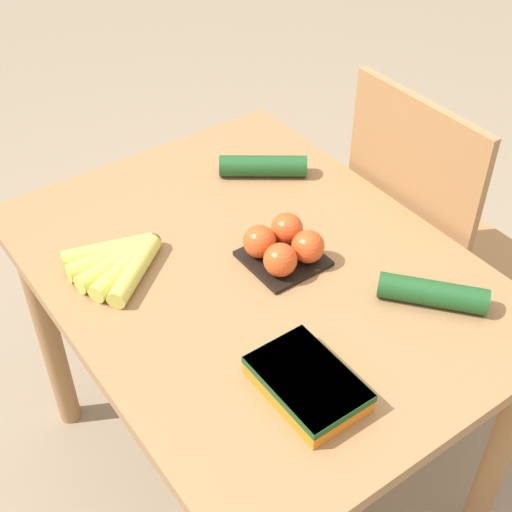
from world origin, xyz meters
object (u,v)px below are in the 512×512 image
at_px(cucumber_near, 263,166).
at_px(chair, 428,254).
at_px(banana_bunch, 120,261).
at_px(tomato_pack, 284,246).
at_px(cucumber_far, 433,293).
at_px(carrot_bag, 307,382).

bearing_deg(cucumber_near, chair, 51.22).
relative_size(banana_bunch, tomato_pack, 1.37).
distance_m(chair, cucumber_near, 0.50).
relative_size(chair, cucumber_near, 5.02).
height_order(banana_bunch, cucumber_near, cucumber_near).
bearing_deg(cucumber_far, banana_bunch, -134.86).
xyz_separation_m(chair, cucumber_near, (-0.27, -0.34, 0.26)).
relative_size(carrot_bag, cucumber_far, 1.03).
bearing_deg(banana_bunch, chair, 77.88).
bearing_deg(carrot_bag, cucumber_near, 150.47).
bearing_deg(cucumber_far, tomato_pack, -149.40).
height_order(cucumber_near, cucumber_far, same).
height_order(carrot_bag, cucumber_near, cucumber_near).
distance_m(banana_bunch, cucumber_near, 0.45).
xyz_separation_m(banana_bunch, cucumber_far, (0.44, 0.44, 0.01)).
bearing_deg(tomato_pack, chair, 90.93).
relative_size(chair, cucumber_far, 5.17).
xyz_separation_m(carrot_bag, cucumber_near, (-0.57, 0.33, 0.00)).
bearing_deg(chair, cucumber_near, 50.93).
distance_m(carrot_bag, cucumber_far, 0.33).
bearing_deg(chair, tomato_pack, 90.64).
xyz_separation_m(banana_bunch, carrot_bag, (0.47, 0.11, 0.00)).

